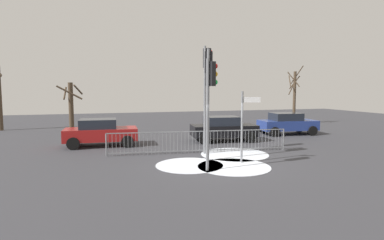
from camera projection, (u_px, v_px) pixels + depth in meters
The scene contains 14 objects.
ground_plane at pixel (217, 163), 13.08m from camera, with size 60.00×60.00×0.00m, color #38383D.
traffic_light_mid_left at pixel (209, 79), 13.46m from camera, with size 0.40×0.53×4.76m.
traffic_light_foreground_right at pixel (210, 89), 11.71m from camera, with size 0.52×0.41×4.18m.
traffic_light_mid_right at pixel (207, 76), 14.78m from camera, with size 0.51×0.43×5.06m.
direction_sign_post at pixel (243, 123), 13.05m from camera, with size 0.77×0.26×2.98m.
pedestrian_guard_railing at pixel (200, 141), 15.22m from camera, with size 8.75×0.98×1.07m.
car_red_trailing at pixel (100, 132), 17.06m from camera, with size 3.87×2.07×1.47m.
car_blue_far at pixel (287, 123), 21.45m from camera, with size 3.94×2.21×1.47m.
car_black_mid at pixel (223, 128), 18.65m from camera, with size 3.95×2.25×1.47m.
bare_tree_left at pixel (294, 95), 27.79m from camera, with size 1.56×1.55×5.15m.
bare_tree_right at pixel (71, 105), 23.41m from camera, with size 1.76×1.41×3.57m.
snow_patch_kerb at pixel (235, 154), 14.91m from camera, with size 3.19×3.19×0.01m, color silver.
snow_patch_island at pixel (234, 167), 12.51m from camera, with size 2.90×2.90×0.01m, color silver.
snow_patch_verge at pixel (189, 165), 12.76m from camera, with size 2.73×2.73×0.01m, color silver.
Camera 1 is at (-4.71, -12.00, 3.06)m, focal length 29.54 mm.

